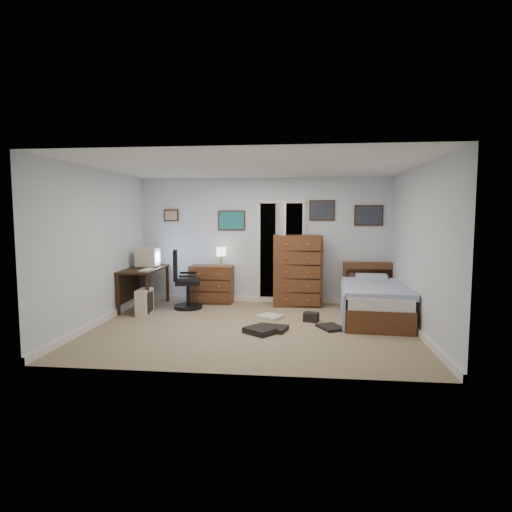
{
  "coord_description": "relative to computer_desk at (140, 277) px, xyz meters",
  "views": [
    {
      "loc": [
        0.76,
        -6.55,
        1.78
      ],
      "look_at": [
        0.02,
        0.3,
        1.1
      ],
      "focal_mm": 30.0,
      "sensor_mm": 36.0,
      "label": 1
    }
  ],
  "objects": [
    {
      "name": "computer_desk",
      "position": [
        0.0,
        0.0,
        0.0
      ],
      "size": [
        0.64,
        1.34,
        0.76
      ],
      "rotation": [
        0.0,
        0.0,
        0.03
      ],
      "color": "black",
      "rests_on": "floor"
    },
    {
      "name": "table_lamp",
      "position": [
        1.46,
        0.59,
        0.44
      ],
      "size": [
        0.19,
        0.19,
        0.37
      ],
      "rotation": [
        0.0,
        0.0,
        -0.01
      ],
      "color": "gold",
      "rests_on": "low_dresser"
    },
    {
      "name": "wall_posters",
      "position": [
        2.86,
        0.79,
        1.16
      ],
      "size": [
        4.38,
        0.04,
        0.6
      ],
      "color": "#331E11",
      "rests_on": "floor"
    },
    {
      "name": "keyboard",
      "position": [
        0.27,
        -0.35,
        0.19
      ],
      "size": [
        0.16,
        0.41,
        0.02
      ],
      "primitive_type": "cube",
      "rotation": [
        0.0,
        0.0,
        0.03
      ],
      "color": "beige",
      "rests_on": "computer_desk"
    },
    {
      "name": "floor",
      "position": [
        2.29,
        -1.19,
        -0.6
      ],
      "size": [
        5.0,
        4.0,
        0.02
      ],
      "primitive_type": "cube",
      "color": "gray",
      "rests_on": "ground"
    },
    {
      "name": "floor_clutter",
      "position": [
        2.77,
        -1.15,
        -0.55
      ],
      "size": [
        1.59,
        1.44,
        0.15
      ],
      "rotation": [
        0.0,
        0.0,
        -0.43
      ],
      "color": "black",
      "rests_on": "floor"
    },
    {
      "name": "office_chair",
      "position": [
        0.87,
        0.01,
        -0.16
      ],
      "size": [
        0.64,
        0.64,
        1.1
      ],
      "rotation": [
        0.0,
        0.0,
        0.24
      ],
      "color": "black",
      "rests_on": "floor"
    },
    {
      "name": "pc_tower",
      "position": [
        0.29,
        -0.55,
        -0.36
      ],
      "size": [
        0.22,
        0.43,
        0.46
      ],
      "rotation": [
        0.0,
        0.0,
        0.03
      ],
      "color": "beige",
      "rests_on": "floor"
    },
    {
      "name": "bed",
      "position": [
        4.28,
        -0.44,
        -0.27
      ],
      "size": [
        1.2,
        2.07,
        0.66
      ],
      "rotation": [
        0.0,
        0.0,
        -0.07
      ],
      "color": "#57341B",
      "rests_on": "floor"
    },
    {
      "name": "tall_dresser",
      "position": [
        2.97,
        0.56,
        0.1
      ],
      "size": [
        0.97,
        0.61,
        1.37
      ],
      "primitive_type": "cube",
      "rotation": [
        0.0,
        0.0,
        0.07
      ],
      "color": "#57341B",
      "rests_on": "floor"
    },
    {
      "name": "media_stack",
      "position": [
        -0.03,
        0.35,
        -0.2
      ],
      "size": [
        0.16,
        0.16,
        0.76
      ],
      "primitive_type": "cube",
      "rotation": [
        0.0,
        0.0,
        -0.05
      ],
      "color": "maroon",
      "rests_on": "floor"
    },
    {
      "name": "low_dresser",
      "position": [
        1.26,
        0.59,
        -0.21
      ],
      "size": [
        0.85,
        0.43,
        0.75
      ],
      "primitive_type": "cube",
      "rotation": [
        0.0,
        0.0,
        -0.01
      ],
      "color": "#57341B",
      "rests_on": "floor"
    },
    {
      "name": "headboard_bookcase",
      "position": [
        4.34,
        0.68,
        -0.14
      ],
      "size": [
        0.94,
        0.25,
        0.84
      ],
      "rotation": [
        0.0,
        0.0,
        0.01
      ],
      "color": "#57341B",
      "rests_on": "floor"
    },
    {
      "name": "doorway",
      "position": [
        2.64,
        1.08,
        0.42
      ],
      "size": [
        0.96,
        1.12,
        2.05
      ],
      "color": "black",
      "rests_on": "floor"
    },
    {
      "name": "crt_monitor",
      "position": [
        0.11,
        0.15,
        0.36
      ],
      "size": [
        0.4,
        0.38,
        0.37
      ],
      "rotation": [
        0.0,
        0.0,
        0.03
      ],
      "color": "beige",
      "rests_on": "computer_desk"
    }
  ]
}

